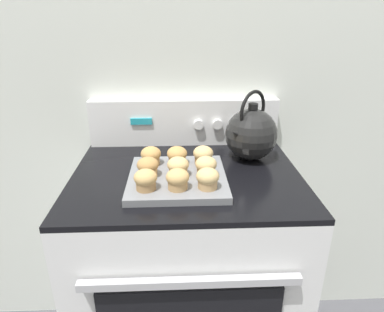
{
  "coord_description": "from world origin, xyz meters",
  "views": [
    {
      "loc": [
        -0.03,
        -0.71,
        1.42
      ],
      "look_at": [
        0.02,
        0.27,
        1.0
      ],
      "focal_mm": 32.0,
      "sensor_mm": 36.0,
      "label": 1
    }
  ],
  "objects": [
    {
      "name": "tea_kettle",
      "position": [
        0.24,
        0.43,
        1.01
      ],
      "size": [
        0.19,
        0.19,
        0.25
      ],
      "color": "black",
      "rests_on": "stove_range"
    },
    {
      "name": "wall_back",
      "position": [
        0.0,
        0.65,
        1.2
      ],
      "size": [
        8.0,
        0.05,
        2.4
      ],
      "color": "silver",
      "rests_on": "ground_plane"
    },
    {
      "name": "muffin_r1_c1",
      "position": [
        -0.03,
        0.26,
        0.97
      ],
      "size": [
        0.07,
        0.07,
        0.06
      ],
      "color": "tan",
      "rests_on": "muffin_pan"
    },
    {
      "name": "muffin_r0_c2",
      "position": [
        0.06,
        0.17,
        0.97
      ],
      "size": [
        0.07,
        0.07,
        0.06
      ],
      "color": "tan",
      "rests_on": "muffin_pan"
    },
    {
      "name": "muffin_r2_c2",
      "position": [
        0.06,
        0.35,
        0.97
      ],
      "size": [
        0.07,
        0.07,
        0.06
      ],
      "color": "olive",
      "rests_on": "muffin_pan"
    },
    {
      "name": "muffin_pan",
      "position": [
        -0.03,
        0.26,
        0.93
      ],
      "size": [
        0.31,
        0.31,
        0.02
      ],
      "color": "slate",
      "rests_on": "stove_range"
    },
    {
      "name": "muffin_r0_c1",
      "position": [
        -0.03,
        0.17,
        0.97
      ],
      "size": [
        0.07,
        0.07,
        0.06
      ],
      "color": "tan",
      "rests_on": "muffin_pan"
    },
    {
      "name": "stove_range",
      "position": [
        0.0,
        0.32,
        0.46
      ],
      "size": [
        0.76,
        0.64,
        0.92
      ],
      "color": "white",
      "rests_on": "ground_plane"
    },
    {
      "name": "muffin_r2_c1",
      "position": [
        -0.03,
        0.35,
        0.97
      ],
      "size": [
        0.07,
        0.07,
        0.06
      ],
      "color": "olive",
      "rests_on": "muffin_pan"
    },
    {
      "name": "control_panel",
      "position": [
        0.0,
        0.6,
        1.01
      ],
      "size": [
        0.74,
        0.07,
        0.18
      ],
      "color": "white",
      "rests_on": "stove_range"
    },
    {
      "name": "muffin_r1_c2",
      "position": [
        0.06,
        0.26,
        0.97
      ],
      "size": [
        0.07,
        0.07,
        0.06
      ],
      "color": "#A37A4C",
      "rests_on": "muffin_pan"
    },
    {
      "name": "muffin_r1_c0",
      "position": [
        -0.12,
        0.26,
        0.97
      ],
      "size": [
        0.07,
        0.07,
        0.06
      ],
      "color": "tan",
      "rests_on": "muffin_pan"
    },
    {
      "name": "muffin_r2_c0",
      "position": [
        -0.12,
        0.35,
        0.97
      ],
      "size": [
        0.07,
        0.07,
        0.06
      ],
      "color": "tan",
      "rests_on": "muffin_pan"
    },
    {
      "name": "muffin_r0_c0",
      "position": [
        -0.12,
        0.17,
        0.97
      ],
      "size": [
        0.07,
        0.07,
        0.06
      ],
      "color": "#A37A4C",
      "rests_on": "muffin_pan"
    }
  ]
}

